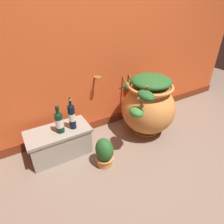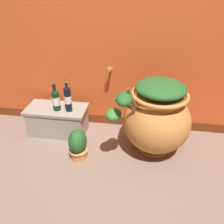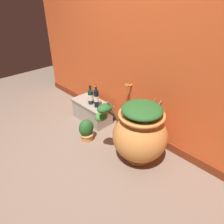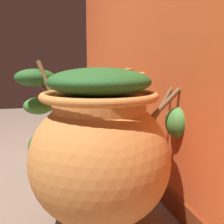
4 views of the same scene
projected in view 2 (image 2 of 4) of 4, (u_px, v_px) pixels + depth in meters
ground_plane at (101, 201)px, 1.74m from camera, size 7.00×7.00×0.00m
back_wall at (122, 5)px, 2.09m from camera, size 4.40×0.33×2.60m
terracotta_urn at (156, 117)px, 2.09m from camera, size 0.77×0.95×0.79m
stone_ledge at (58, 119)px, 2.45m from camera, size 0.65×0.33×0.31m
wine_bottle_left at (56, 99)px, 2.28m from camera, size 0.08×0.08×0.29m
wine_bottle_middle at (68, 98)px, 2.25m from camera, size 0.07×0.07×0.35m
potted_shrub at (78, 144)px, 2.10m from camera, size 0.19×0.21×0.32m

